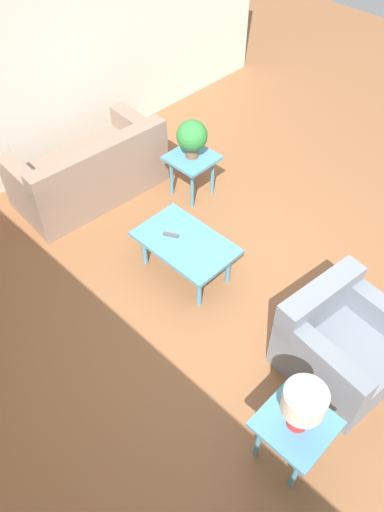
% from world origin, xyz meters
% --- Properties ---
extents(ground_plane, '(14.00, 14.00, 0.00)m').
position_xyz_m(ground_plane, '(0.00, 0.00, 0.00)').
color(ground_plane, '#8E5B38').
extents(wall_right, '(0.12, 7.20, 2.70)m').
position_xyz_m(wall_right, '(3.06, 0.00, 1.35)').
color(wall_right, silver).
rests_on(wall_right, ground_plane).
extents(sofa, '(0.97, 1.78, 0.83)m').
position_xyz_m(sofa, '(2.18, 0.17, 0.32)').
color(sofa, gray).
rests_on(sofa, ground_plane).
extents(armchair, '(1.00, 0.97, 0.80)m').
position_xyz_m(armchair, '(-1.21, 0.13, 0.32)').
color(armchair, slate).
rests_on(armchair, ground_plane).
extents(coffee_table, '(0.99, 0.62, 0.45)m').
position_xyz_m(coffee_table, '(0.50, 0.27, 0.39)').
color(coffee_table, teal).
rests_on(coffee_table, ground_plane).
extents(side_table_plant, '(0.51, 0.51, 0.54)m').
position_xyz_m(side_table_plant, '(1.34, -0.67, 0.45)').
color(side_table_plant, teal).
rests_on(side_table_plant, ground_plane).
extents(side_table_lamp, '(0.51, 0.51, 0.54)m').
position_xyz_m(side_table_lamp, '(-1.39, 1.06, 0.45)').
color(side_table_lamp, teal).
rests_on(side_table_lamp, ground_plane).
extents(potted_plant, '(0.35, 0.35, 0.45)m').
position_xyz_m(potted_plant, '(1.34, -0.67, 0.80)').
color(potted_plant, brown).
rests_on(potted_plant, side_table_plant).
extents(table_lamp, '(0.30, 0.30, 0.43)m').
position_xyz_m(table_lamp, '(-1.39, 1.06, 0.82)').
color(table_lamp, red).
rests_on(table_lamp, side_table_lamp).
extents(remote_control, '(0.16, 0.11, 0.02)m').
position_xyz_m(remote_control, '(0.66, 0.31, 0.46)').
color(remote_control, '#4C4C51').
rests_on(remote_control, coffee_table).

